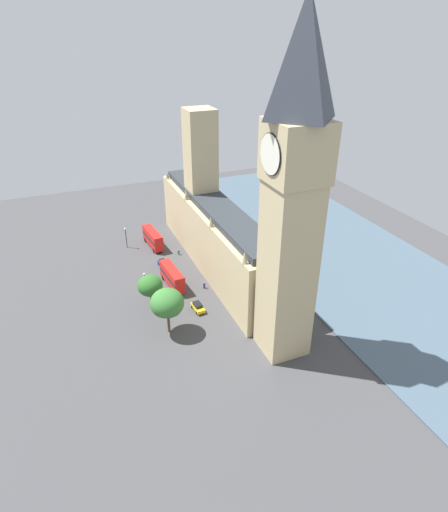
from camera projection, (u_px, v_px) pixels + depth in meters
name	position (u px, v px, depth m)	size (l,w,h in m)	color
ground_plane	(210.00, 266.00, 112.20)	(144.49, 144.49, 0.00)	#424244
river_thames	(325.00, 242.00, 124.02)	(43.31, 130.04, 0.25)	#475B6B
parliament_building	(214.00, 227.00, 109.34)	(10.73, 59.92, 37.88)	tan
clock_tower	(293.00, 194.00, 69.22)	(9.22, 9.22, 61.64)	tan
double_decker_bus_trailing	(153.00, 238.00, 120.96)	(3.51, 10.69, 4.75)	red
car_blue_by_river_gate	(164.00, 264.00, 111.65)	(2.30, 4.64, 1.74)	navy
double_decker_bus_leading	(172.00, 276.00, 102.75)	(3.39, 10.67, 4.75)	red
car_yellow_cab_midblock	(198.00, 307.00, 94.77)	(2.20, 4.23, 1.74)	gold
pedestrian_near_tower	(179.00, 252.00, 117.41)	(0.70, 0.64, 1.67)	#336B60
pedestrian_under_trees	(204.00, 285.00, 102.69)	(0.69, 0.64, 1.65)	navy
plane_tree_kerbside	(150.00, 286.00, 92.67)	(5.47, 5.47, 8.50)	brown
plane_tree_far_end	(167.00, 303.00, 85.23)	(6.81, 6.81, 10.07)	brown
street_lamp_opposite_hall	(145.00, 280.00, 98.51)	(0.56, 0.56, 5.93)	black
street_lamp_corner	(126.00, 234.00, 119.46)	(0.56, 0.56, 6.09)	black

